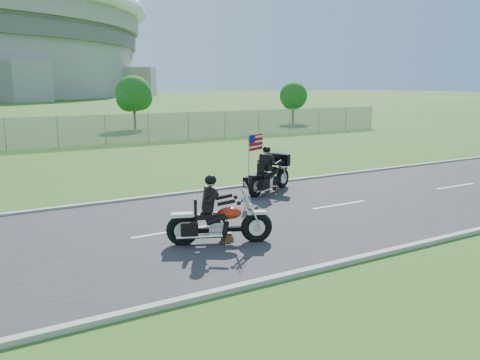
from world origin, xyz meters
TOP-DOWN VIEW (x-y plane):
  - ground at (0.00, 0.00)m, footprint 420.00×420.00m
  - road at (0.00, 0.00)m, footprint 120.00×8.00m
  - curb_north at (0.00, 4.05)m, footprint 120.00×0.18m
  - curb_south at (0.00, -4.05)m, footprint 120.00×0.18m
  - fence at (-5.00, 20.00)m, footprint 60.00×0.03m
  - tree_fence_near at (6.04, 30.04)m, footprint 3.52×3.28m
  - tree_fence_far at (22.04, 28.03)m, footprint 3.08×2.87m
  - motorcycle_lead at (-1.25, -1.44)m, footprint 2.60×1.30m
  - motorcycle_follow at (2.99, 2.78)m, footprint 2.51×1.44m

SIDE VIEW (x-z plane):
  - ground at x=0.00m, z-range 0.00..0.00m
  - road at x=0.00m, z-range 0.00..0.04m
  - curb_north at x=0.00m, z-range -0.01..0.11m
  - curb_south at x=0.00m, z-range -0.01..0.11m
  - motorcycle_lead at x=-1.25m, z-range -0.34..1.49m
  - motorcycle_follow at x=2.99m, z-range -0.51..1.73m
  - fence at x=-5.00m, z-range 0.00..2.00m
  - tree_fence_far at x=22.04m, z-range 0.54..4.74m
  - tree_fence_near at x=6.04m, z-range 0.60..5.35m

